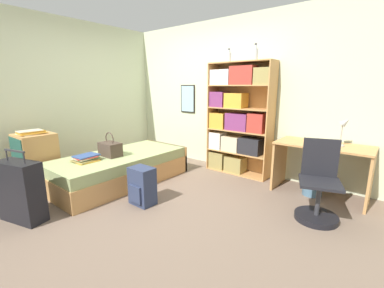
# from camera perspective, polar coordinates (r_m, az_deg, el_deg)

# --- Properties ---
(ground_plane) EXTENTS (14.00, 14.00, 0.00)m
(ground_plane) POSITION_cam_1_polar(r_m,az_deg,el_deg) (3.77, -9.81, -10.35)
(ground_plane) COLOR #756051
(wall_back) EXTENTS (10.00, 0.09, 2.60)m
(wall_back) POSITION_cam_1_polar(r_m,az_deg,el_deg) (4.80, 5.65, 10.72)
(wall_back) COLOR beige
(wall_back) RESTS_ON ground_plane
(wall_left) EXTENTS (0.06, 10.00, 2.60)m
(wall_left) POSITION_cam_1_polar(r_m,az_deg,el_deg) (5.12, -25.29, 9.70)
(wall_left) COLOR beige
(wall_left) RESTS_ON ground_plane
(bed) EXTENTS (0.99, 2.05, 0.44)m
(bed) POSITION_cam_1_polar(r_m,az_deg,el_deg) (4.17, -15.44, -5.15)
(bed) COLOR tan
(bed) RESTS_ON ground_plane
(handbag) EXTENTS (0.33, 0.21, 0.36)m
(handbag) POSITION_cam_1_polar(r_m,az_deg,el_deg) (4.02, -17.72, -1.04)
(handbag) COLOR #47382D
(handbag) RESTS_ON bed
(book_stack_on_bed) EXTENTS (0.31, 0.36, 0.08)m
(book_stack_on_bed) POSITION_cam_1_polar(r_m,az_deg,el_deg) (3.88, -22.50, -2.93)
(book_stack_on_bed) COLOR gold
(book_stack_on_bed) RESTS_ON bed
(suitcase) EXTENTS (0.56, 0.35, 0.81)m
(suitcase) POSITION_cam_1_polar(r_m,az_deg,el_deg) (3.42, -33.77, -8.74)
(suitcase) COLOR black
(suitcase) RESTS_ON ground_plane
(dresser) EXTENTS (0.51, 0.50, 0.79)m
(dresser) POSITION_cam_1_polar(r_m,az_deg,el_deg) (4.44, -31.26, -3.09)
(dresser) COLOR tan
(dresser) RESTS_ON ground_plane
(magazine_pile_on_dresser) EXTENTS (0.31, 0.35, 0.05)m
(magazine_pile_on_dresser) POSITION_cam_1_polar(r_m,az_deg,el_deg) (4.35, -32.18, 2.23)
(magazine_pile_on_dresser) COLOR beige
(magazine_pile_on_dresser) RESTS_ON dresser
(bookcase) EXTENTS (1.09, 0.33, 1.84)m
(bookcase) POSITION_cam_1_polar(r_m,az_deg,el_deg) (4.37, 9.78, 5.38)
(bookcase) COLOR tan
(bookcase) RESTS_ON ground_plane
(bottle_green) EXTENTS (0.08, 0.08, 0.21)m
(bottle_green) POSITION_cam_1_polar(r_m,az_deg,el_deg) (4.45, 8.17, 18.57)
(bottle_green) COLOR #B7BCC1
(bottle_green) RESTS_ON bookcase
(bottle_brown) EXTENTS (0.08, 0.08, 0.24)m
(bottle_brown) POSITION_cam_1_polar(r_m,az_deg,el_deg) (4.18, 13.88, 18.86)
(bottle_brown) COLOR #B7BCC1
(bottle_brown) RESTS_ON bookcase
(desk) EXTENTS (1.17, 0.59, 0.71)m
(desk) POSITION_cam_1_polar(r_m,az_deg,el_deg) (3.86, 26.87, -3.18)
(desk) COLOR tan
(desk) RESTS_ON ground_plane
(desk_lamp) EXTENTS (0.15, 0.10, 0.38)m
(desk_lamp) POSITION_cam_1_polar(r_m,az_deg,el_deg) (3.76, 30.77, 3.32)
(desk_lamp) COLOR #ADA89E
(desk_lamp) RESTS_ON desk
(desk_chair) EXTENTS (0.53, 0.53, 0.89)m
(desk_chair) POSITION_cam_1_polar(r_m,az_deg,el_deg) (3.24, 26.20, -9.97)
(desk_chair) COLOR black
(desk_chair) RESTS_ON ground_plane
(backpack) EXTENTS (0.31, 0.25, 0.48)m
(backpack) POSITION_cam_1_polar(r_m,az_deg,el_deg) (3.33, -11.06, -9.19)
(backpack) COLOR #2D3856
(backpack) RESTS_ON ground_plane
(waste_bin) EXTENTS (0.25, 0.25, 0.27)m
(waste_bin) POSITION_cam_1_polar(r_m,az_deg,el_deg) (3.93, 25.21, -8.38)
(waste_bin) COLOR slate
(waste_bin) RESTS_ON ground_plane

